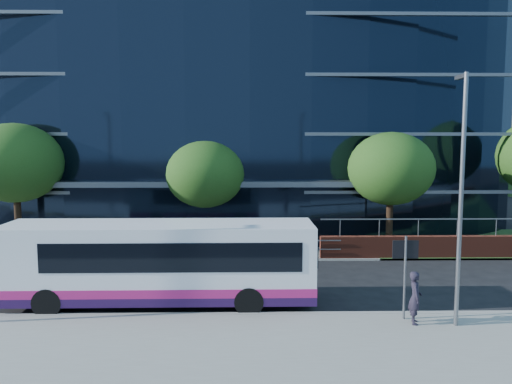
{
  "coord_description": "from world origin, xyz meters",
  "views": [
    {
      "loc": [
        -0.69,
        -17.6,
        6.09
      ],
      "look_at": [
        -0.26,
        8.0,
        3.4
      ],
      "focal_mm": 35.0,
      "sensor_mm": 36.0,
      "label": 1
    }
  ],
  "objects_px": {
    "tree_far_a": "(15,163)",
    "tree_far_b": "(205,174)",
    "street_sign": "(405,260)",
    "tree_far_c": "(391,169)",
    "pedestrian": "(415,297)",
    "tree_dist_e": "(460,153)",
    "city_bus": "(162,262)",
    "streetlight_east": "(461,193)"
  },
  "relations": [
    {
      "from": "tree_far_a",
      "to": "tree_far_b",
      "type": "xyz_separation_m",
      "value": [
        10.0,
        0.5,
        -0.65
      ]
    },
    {
      "from": "street_sign",
      "to": "tree_far_a",
      "type": "bearing_deg",
      "value": 148.83
    },
    {
      "from": "tree_far_c",
      "to": "pedestrian",
      "type": "xyz_separation_m",
      "value": [
        -2.28,
        -11.01,
        -3.53
      ]
    },
    {
      "from": "street_sign",
      "to": "tree_dist_e",
      "type": "height_order",
      "value": "tree_dist_e"
    },
    {
      "from": "tree_far_a",
      "to": "tree_far_b",
      "type": "bearing_deg",
      "value": 2.86
    },
    {
      "from": "street_sign",
      "to": "city_bus",
      "type": "relative_size",
      "value": 0.25
    },
    {
      "from": "city_bus",
      "to": "tree_far_c",
      "type": "bearing_deg",
      "value": 38.41
    },
    {
      "from": "city_bus",
      "to": "pedestrian",
      "type": "relative_size",
      "value": 6.59
    },
    {
      "from": "tree_far_b",
      "to": "tree_far_c",
      "type": "height_order",
      "value": "tree_far_c"
    },
    {
      "from": "tree_far_c",
      "to": "city_bus",
      "type": "distance_m",
      "value": 14.17
    },
    {
      "from": "city_bus",
      "to": "tree_far_b",
      "type": "bearing_deg",
      "value": 84.58
    },
    {
      "from": "street_sign",
      "to": "tree_dist_e",
      "type": "relative_size",
      "value": 0.43
    },
    {
      "from": "tree_far_c",
      "to": "street_sign",
      "type": "bearing_deg",
      "value": -103.29
    },
    {
      "from": "tree_far_b",
      "to": "pedestrian",
      "type": "distance_m",
      "value": 14.23
    },
    {
      "from": "street_sign",
      "to": "tree_far_c",
      "type": "xyz_separation_m",
      "value": [
        2.5,
        10.59,
        2.39
      ]
    },
    {
      "from": "streetlight_east",
      "to": "pedestrian",
      "type": "distance_m",
      "value": 3.66
    },
    {
      "from": "street_sign",
      "to": "streetlight_east",
      "type": "bearing_deg",
      "value": -21.36
    },
    {
      "from": "streetlight_east",
      "to": "tree_dist_e",
      "type": "bearing_deg",
      "value": 66.89
    },
    {
      "from": "street_sign",
      "to": "streetlight_east",
      "type": "relative_size",
      "value": 0.35
    },
    {
      "from": "street_sign",
      "to": "tree_far_b",
      "type": "relative_size",
      "value": 0.46
    },
    {
      "from": "city_bus",
      "to": "pedestrian",
      "type": "bearing_deg",
      "value": -15.58
    },
    {
      "from": "street_sign",
      "to": "tree_dist_e",
      "type": "distance_m",
      "value": 45.99
    },
    {
      "from": "tree_far_a",
      "to": "tree_dist_e",
      "type": "bearing_deg",
      "value": 39.96
    },
    {
      "from": "tree_dist_e",
      "to": "tree_far_c",
      "type": "bearing_deg",
      "value": -118.74
    },
    {
      "from": "street_sign",
      "to": "tree_far_c",
      "type": "bearing_deg",
      "value": 76.71
    },
    {
      "from": "tree_far_b",
      "to": "tree_far_c",
      "type": "distance_m",
      "value": 10.02
    },
    {
      "from": "tree_far_b",
      "to": "street_sign",
      "type": "bearing_deg",
      "value": -55.92
    },
    {
      "from": "tree_dist_e",
      "to": "city_bus",
      "type": "distance_m",
      "value": 48.54
    },
    {
      "from": "tree_far_b",
      "to": "tree_dist_e",
      "type": "bearing_deg",
      "value": 48.48
    },
    {
      "from": "tree_far_a",
      "to": "tree_far_c",
      "type": "bearing_deg",
      "value": 0.0
    },
    {
      "from": "tree_dist_e",
      "to": "streetlight_east",
      "type": "distance_m",
      "value": 45.85
    },
    {
      "from": "streetlight_east",
      "to": "city_bus",
      "type": "relative_size",
      "value": 0.71
    },
    {
      "from": "tree_dist_e",
      "to": "pedestrian",
      "type": "xyz_separation_m",
      "value": [
        -19.28,
        -42.01,
        -3.53
      ]
    },
    {
      "from": "tree_far_a",
      "to": "tree_dist_e",
      "type": "distance_m",
      "value": 48.27
    },
    {
      "from": "streetlight_east",
      "to": "tree_far_c",
      "type": "bearing_deg",
      "value": 84.89
    },
    {
      "from": "pedestrian",
      "to": "city_bus",
      "type": "bearing_deg",
      "value": 85.11
    },
    {
      "from": "street_sign",
      "to": "streetlight_east",
      "type": "height_order",
      "value": "streetlight_east"
    },
    {
      "from": "tree_far_a",
      "to": "city_bus",
      "type": "distance_m",
      "value": 13.03
    },
    {
      "from": "street_sign",
      "to": "tree_far_c",
      "type": "distance_m",
      "value": 11.14
    },
    {
      "from": "street_sign",
      "to": "tree_far_a",
      "type": "relative_size",
      "value": 0.4
    },
    {
      "from": "streetlight_east",
      "to": "city_bus",
      "type": "xyz_separation_m",
      "value": [
        -9.83,
        2.51,
        -2.82
      ]
    },
    {
      "from": "tree_far_a",
      "to": "streetlight_east",
      "type": "relative_size",
      "value": 0.87
    }
  ]
}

